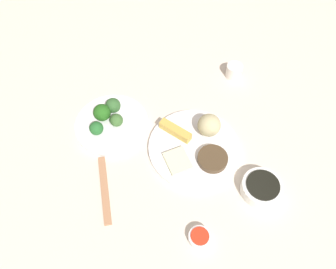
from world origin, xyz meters
TOP-DOWN VIEW (x-y plane):
  - tabletop at (0.00, 0.00)m, footprint 2.20×2.20m
  - main_plate at (-0.00, -0.01)m, footprint 0.28×0.28m
  - rice_scoop at (0.06, 0.04)m, footprint 0.07×0.07m
  - spring_roll at (-0.05, 0.06)m, footprint 0.09×0.10m
  - crab_rangoon_wonton at (-0.06, -0.05)m, footprint 0.08×0.09m
  - stir_fry_heap at (0.04, -0.07)m, footprint 0.09×0.09m
  - broccoli_plate at (-0.24, 0.14)m, footprint 0.24×0.24m
  - broccoli_floret_0 at (-0.22, 0.13)m, footprint 0.04×0.04m
  - broccoli_floret_1 at (-0.26, 0.17)m, footprint 0.06×0.06m
  - broccoli_floret_2 at (-0.28, 0.12)m, footprint 0.04×0.04m
  - broccoli_floret_3 at (-0.22, 0.19)m, footprint 0.05×0.05m
  - soy_sauce_bowl at (0.15, -0.19)m, footprint 0.11×0.11m
  - soy_sauce_bowl_liquid at (0.15, -0.19)m, footprint 0.09×0.09m
  - sauce_ramekin_sweet_and_sour at (-0.06, -0.28)m, footprint 0.06×0.06m
  - sauce_ramekin_sweet_and_sour_liquid at (-0.06, -0.28)m, footprint 0.05×0.05m
  - teacup at (0.22, 0.26)m, footprint 0.06×0.06m
  - chopsticks_pair at (-0.29, -0.08)m, footprint 0.03×0.21m

SIDE VIEW (x-z plane):
  - tabletop at x=0.00m, z-range 0.00..0.02m
  - chopsticks_pair at x=-0.29m, z-range 0.02..0.03m
  - broccoli_plate at x=-0.24m, z-range 0.02..0.03m
  - main_plate at x=0.00m, z-range 0.02..0.04m
  - sauce_ramekin_sweet_and_sour at x=-0.06m, z-range 0.02..0.04m
  - soy_sauce_bowl at x=0.15m, z-range 0.02..0.06m
  - crab_rangoon_wonton at x=-0.06m, z-range 0.04..0.05m
  - teacup at x=0.22m, z-range 0.02..0.07m
  - stir_fry_heap at x=0.04m, z-range 0.04..0.06m
  - sauce_ramekin_sweet_and_sour_liquid at x=-0.06m, z-range 0.04..0.05m
  - spring_roll at x=-0.05m, z-range 0.04..0.06m
  - broccoli_floret_0 at x=-0.22m, z-range 0.03..0.08m
  - broccoli_floret_2 at x=-0.28m, z-range 0.03..0.08m
  - broccoli_floret_3 at x=-0.22m, z-range 0.03..0.08m
  - soy_sauce_bowl_liquid at x=0.15m, z-range 0.06..0.06m
  - broccoli_floret_1 at x=-0.26m, z-range 0.03..0.09m
  - rice_scoop at x=0.06m, z-range 0.04..0.11m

